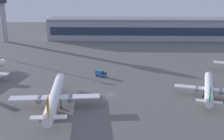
{
  "coord_description": "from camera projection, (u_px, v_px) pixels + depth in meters",
  "views": [
    {
      "loc": [
        3.93,
        -115.71,
        47.82
      ],
      "look_at": [
        0.24,
        21.9,
        4.0
      ],
      "focal_mm": 47.0,
      "sensor_mm": 36.0,
      "label": 1
    }
  ],
  "objects": [
    {
      "name": "control_tower",
      "position": [
        3.0,
        13.0,
        220.32
      ],
      "size": [
        8.0,
        8.0,
        37.62
      ],
      "color": "#A8A8B2",
      "rests_on": "ground"
    },
    {
      "name": "catering_truck",
      "position": [
        101.0,
        73.0,
        146.94
      ],
      "size": [
        6.07,
        4.84,
        3.05
      ],
      "rotation": [
        0.0,
        0.0,
        4.19
      ],
      "color": "#3372BF",
      "rests_on": "ground"
    },
    {
      "name": "terminal_building",
      "position": [
        143.0,
        29.0,
        235.89
      ],
      "size": [
        150.82,
        22.4,
        16.4
      ],
      "color": "#9EA3AD",
      "rests_on": "ground"
    },
    {
      "name": "airplane_near_gate",
      "position": [
        209.0,
        88.0,
        122.13
      ],
      "size": [
        27.89,
        35.52,
        9.27
      ],
      "rotation": [
        0.0,
        0.0,
        -0.27
      ],
      "color": "white",
      "rests_on": "ground"
    },
    {
      "name": "ground_plane",
      "position": [
        110.0,
        94.0,
        124.82
      ],
      "size": [
        416.0,
        416.0,
        0.0
      ],
      "primitive_type": "plane",
      "color": "#605E5B"
    },
    {
      "name": "airplane_taxiway_distant",
      "position": [
        55.0,
        96.0,
        111.83
      ],
      "size": [
        34.36,
        44.06,
        11.3
      ],
      "rotation": [
        0.0,
        0.0,
        0.1
      ],
      "color": "white",
      "rests_on": "ground"
    }
  ]
}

